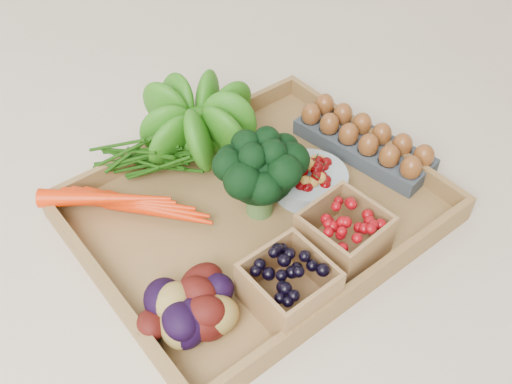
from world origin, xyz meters
TOP-DOWN VIEW (x-y plane):
  - ground at (0.00, 0.00)m, footprint 4.00×4.00m
  - tray at (0.00, 0.00)m, footprint 0.55×0.45m
  - carrots at (-0.16, 0.12)m, footprint 0.21×0.15m
  - lettuce at (0.01, 0.18)m, footprint 0.15×0.15m
  - broccoli at (0.01, -0.00)m, footprint 0.15×0.15m
  - cherry_bowl at (0.10, -0.01)m, footprint 0.13×0.13m
  - egg_carton at (0.25, -0.01)m, footprint 0.13×0.27m
  - potatoes at (-0.20, -0.11)m, footprint 0.15×0.15m
  - punnet_blackberry at (-0.07, -0.17)m, footprint 0.11×0.11m
  - punnet_raspberry at (0.05, -0.15)m, footprint 0.12×0.12m

SIDE VIEW (x-z plane):
  - ground at x=0.00m, z-range 0.00..0.00m
  - tray at x=0.00m, z-range 0.00..0.01m
  - egg_carton at x=0.25m, z-range 0.01..0.05m
  - cherry_bowl at x=0.10m, z-range 0.01..0.05m
  - carrots at x=-0.16m, z-range 0.01..0.06m
  - punnet_blackberry at x=-0.07m, z-range 0.01..0.09m
  - punnet_raspberry at x=0.05m, z-range 0.01..0.09m
  - potatoes at x=-0.20m, z-range 0.01..0.10m
  - broccoli at x=0.01m, z-range 0.02..0.13m
  - lettuce at x=0.01m, z-range 0.02..0.16m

